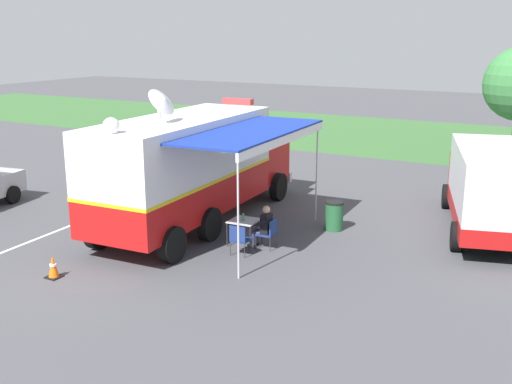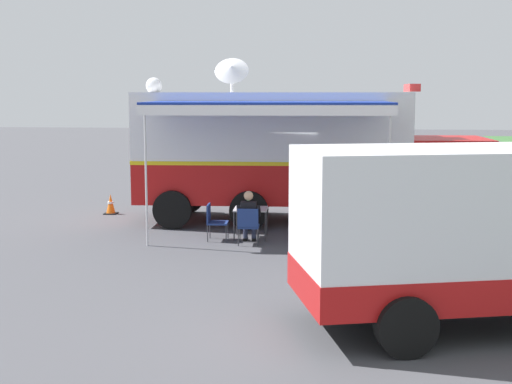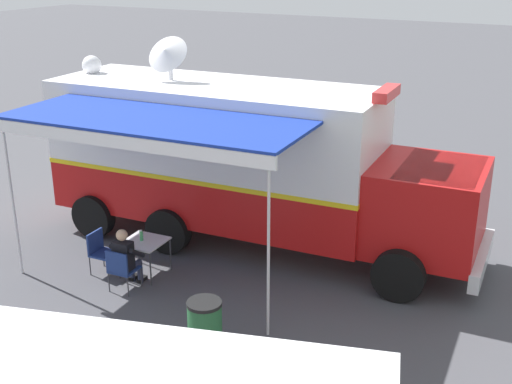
# 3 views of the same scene
# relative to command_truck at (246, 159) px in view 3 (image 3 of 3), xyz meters

# --- Properties ---
(ground_plane) EXTENTS (100.00, 100.00, 0.00)m
(ground_plane) POSITION_rel_command_truck_xyz_m (0.00, -0.75, -1.94)
(ground_plane) COLOR #47474C
(lot_stripe) EXTENTS (0.36, 4.80, 0.01)m
(lot_stripe) POSITION_rel_command_truck_xyz_m (-3.36, -2.70, -1.94)
(lot_stripe) COLOR silver
(lot_stripe) RESTS_ON ground
(command_truck) EXTENTS (5.23, 9.60, 4.53)m
(command_truck) POSITION_rel_command_truck_xyz_m (0.00, 0.00, 0.00)
(command_truck) COLOR #B71414
(command_truck) RESTS_ON ground
(folding_table) EXTENTS (0.84, 0.84, 0.73)m
(folding_table) POSITION_rel_command_truck_xyz_m (2.36, -1.05, -1.27)
(folding_table) COLOR silver
(folding_table) RESTS_ON ground
(water_bottle) EXTENTS (0.07, 0.07, 0.22)m
(water_bottle) POSITION_rel_command_truck_xyz_m (2.35, -1.11, -1.11)
(water_bottle) COLOR #3F9959
(water_bottle) RESTS_ON folding_table
(folding_chair_at_table) EXTENTS (0.50, 0.50, 0.87)m
(folding_chair_at_table) POSITION_rel_command_truck_xyz_m (3.15, -1.01, -1.43)
(folding_chair_at_table) COLOR navy
(folding_chair_at_table) RESTS_ON ground
(folding_chair_beside_table) EXTENTS (0.50, 0.50, 0.87)m
(folding_chair_beside_table) POSITION_rel_command_truck_xyz_m (2.69, -1.90, -1.43)
(folding_chair_beside_table) COLOR navy
(folding_chair_beside_table) RESTS_ON ground
(seated_responder) EXTENTS (0.68, 0.57, 1.25)m
(seated_responder) POSITION_rel_command_truck_xyz_m (2.97, -1.02, -1.29)
(seated_responder) COLOR black
(seated_responder) RESTS_ON ground
(trash_bin) EXTENTS (0.57, 0.57, 0.91)m
(trash_bin) POSITION_rel_command_truck_xyz_m (4.13, 1.46, -1.49)
(trash_bin) COLOR #235B33
(trash_bin) RESTS_ON ground
(traffic_cone) EXTENTS (0.36, 0.36, 0.58)m
(traffic_cone) POSITION_rel_command_truck_xyz_m (-0.61, -5.50, -1.66)
(traffic_cone) COLOR black
(traffic_cone) RESTS_ON ground
(car_behind_truck) EXTENTS (2.55, 4.45, 1.76)m
(car_behind_truck) POSITION_rel_command_truck_xyz_m (-7.79, -2.73, -1.06)
(car_behind_truck) COLOR #B2B5BA
(car_behind_truck) RESTS_ON ground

